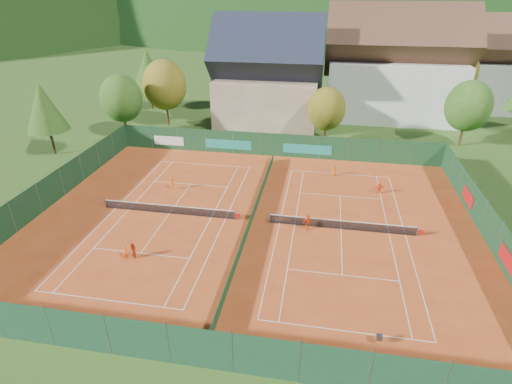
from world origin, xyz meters
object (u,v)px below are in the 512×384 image
(ball_hopper, at_px, (379,337))
(player_right_near, at_px, (308,222))
(chalet, at_px, (268,79))
(player_right_far_b, at_px, (379,188))
(player_right_far_a, at_px, (334,170))
(player_left_near, at_px, (126,253))
(hotel_block_b, at_px, (473,69))
(player_left_far, at_px, (171,183))
(player_left_mid, at_px, (133,251))
(hotel_block_a, at_px, (394,71))

(ball_hopper, relative_size, player_right_near, 0.53)
(chalet, height_order, player_right_far_b, chalet)
(ball_hopper, distance_m, player_right_near, 12.98)
(player_right_near, height_order, player_right_far_b, player_right_near)
(player_right_far_a, bearing_deg, player_left_near, 31.82)
(ball_hopper, distance_m, player_right_far_b, 20.32)
(hotel_block_b, distance_m, player_left_far, 55.92)
(player_right_near, height_order, player_right_far_a, player_right_near)
(chalet, relative_size, player_left_mid, 11.97)
(hotel_block_b, height_order, player_left_mid, hotel_block_b)
(player_right_near, bearing_deg, chalet, 69.20)
(ball_hopper, bearing_deg, player_left_near, 164.39)
(ball_hopper, xyz_separation_m, player_left_near, (-18.72, 5.23, 0.09))
(player_left_near, height_order, player_left_far, player_left_far)
(hotel_block_a, height_order, player_right_far_b, hotel_block_a)
(player_left_near, bearing_deg, player_left_mid, 16.68)
(hotel_block_a, relative_size, player_right_far_b, 17.52)
(hotel_block_a, bearing_deg, ball_hopper, -97.03)
(player_left_far, height_order, player_right_far_a, player_left_far)
(player_right_far_a, bearing_deg, player_left_mid, 32.13)
(player_right_near, bearing_deg, player_left_mid, 170.29)
(player_left_mid, bearing_deg, ball_hopper, 16.49)
(hotel_block_a, xyz_separation_m, player_right_far_b, (-4.07, -28.35, -6.77))
(hotel_block_a, xyz_separation_m, player_left_far, (-25.57, -31.06, -6.68))
(ball_hopper, xyz_separation_m, player_right_far_a, (-2.68, 23.89, 0.12))
(player_left_mid, relative_size, player_left_far, 0.97)
(player_left_mid, distance_m, player_right_far_a, 24.08)
(player_left_mid, distance_m, player_right_near, 14.80)
(player_right_near, distance_m, player_right_far_a, 12.11)
(player_right_near, bearing_deg, ball_hopper, -103.10)
(player_left_near, relative_size, player_left_mid, 0.96)
(player_right_near, bearing_deg, player_left_far, 123.80)
(chalet, bearing_deg, player_right_far_b, -56.25)
(player_right_far_b, bearing_deg, hotel_block_b, -134.47)
(ball_hopper, bearing_deg, player_right_far_a, 96.40)
(chalet, relative_size, hotel_block_b, 0.94)
(hotel_block_b, height_order, player_left_near, hotel_block_b)
(hotel_block_b, xyz_separation_m, player_right_far_b, (-18.07, -36.35, -6.00))
(player_left_mid, height_order, player_left_far, player_left_far)
(player_left_mid, height_order, player_right_near, player_right_near)
(hotel_block_a, distance_m, player_right_far_a, 27.01)
(player_left_mid, bearing_deg, player_left_far, 129.58)
(chalet, height_order, player_right_near, chalet)
(player_left_near, bearing_deg, player_left_far, 75.18)
(player_left_far, relative_size, player_right_far_b, 1.13)
(hotel_block_b, bearing_deg, player_left_mid, -126.87)
(player_left_near, bearing_deg, player_right_far_b, 17.18)
(ball_hopper, relative_size, player_right_far_a, 0.59)
(player_left_mid, xyz_separation_m, player_right_near, (13.32, 6.45, 0.08))
(player_right_near, bearing_deg, hotel_block_a, 37.78)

